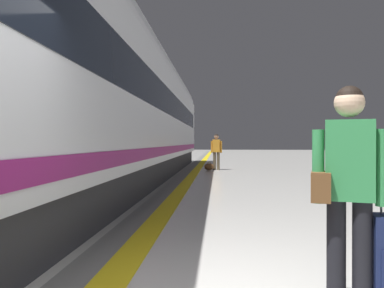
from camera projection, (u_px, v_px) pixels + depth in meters
The scene contains 6 objects.
safety_line_strip at pixel (188, 180), 12.41m from camera, with size 0.36×80.00×0.01m, color yellow.
tactile_edge_band at pixel (180, 180), 12.43m from camera, with size 0.54×80.00×0.01m, color slate.
high_speed_train at pixel (86, 87), 8.65m from camera, with size 2.94×33.47×4.97m.
traveller_foreground at pixel (347, 181), 2.80m from camera, with size 0.55×0.31×1.66m.
passenger_near at pixel (216, 149), 17.13m from camera, with size 0.50×0.23×1.61m.
duffel_bag_near at pixel (209, 167), 17.01m from camera, with size 0.44×0.26×0.36m.
Camera 1 is at (0.23, -2.36, 1.25)m, focal length 35.87 mm.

